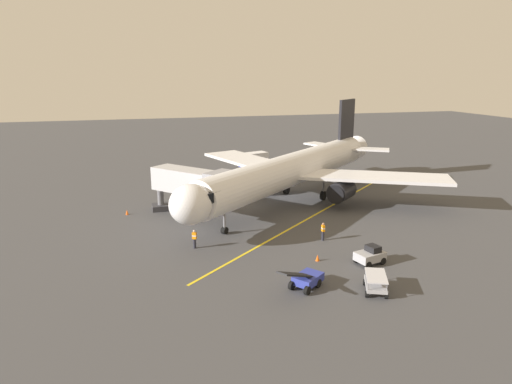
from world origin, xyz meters
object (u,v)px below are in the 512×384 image
(airplane, at_px, (294,169))
(ground_crew_wing_walker, at_px, (323,231))
(belt_loader_starboard_side, at_px, (306,279))
(ground_crew_marshaller, at_px, (194,239))
(jet_bridge, at_px, (198,184))
(safety_cone_nose_left, at_px, (318,258))
(safety_cone_nose_right, at_px, (127,212))
(box_truck_rear_apron, at_px, (254,160))
(tug_portside, at_px, (370,255))
(baggage_cart_near_nose, at_px, (376,283))

(airplane, distance_m, ground_crew_wing_walker, 13.71)
(ground_crew_wing_walker, distance_m, belt_loader_starboard_side, 10.12)
(airplane, xyz_separation_m, belt_loader_starboard_side, (7.17, 21.90, -3.29))
(ground_crew_marshaller, distance_m, belt_loader_starboard_side, 11.93)
(jet_bridge, distance_m, safety_cone_nose_left, 16.55)
(ground_crew_marshaller, relative_size, safety_cone_nose_right, 3.11)
(belt_loader_starboard_side, height_order, box_truck_rear_apron, box_truck_rear_apron)
(tug_portside, bearing_deg, box_truck_rear_apron, -91.57)
(box_truck_rear_apron, relative_size, safety_cone_nose_right, 9.05)
(airplane, relative_size, jet_bridge, 3.39)
(jet_bridge, xyz_separation_m, tug_portside, (-11.59, 15.90, -3.06))
(belt_loader_starboard_side, distance_m, safety_cone_nose_right, 25.16)
(ground_crew_wing_walker, bearing_deg, safety_cone_nose_left, 61.30)
(airplane, distance_m, safety_cone_nose_left, 18.46)
(ground_crew_marshaller, bearing_deg, box_truck_rear_apron, -113.93)
(ground_crew_marshaller, bearing_deg, baggage_cart_near_nose, 133.38)
(airplane, bearing_deg, tug_portside, 88.61)
(ground_crew_wing_walker, xyz_separation_m, safety_cone_nose_left, (2.38, 4.34, -0.61))
(belt_loader_starboard_side, distance_m, safety_cone_nose_left, 5.20)
(belt_loader_starboard_side, bearing_deg, box_truck_rear_apron, -100.42)
(airplane, relative_size, baggage_cart_near_nose, 11.42)
(tug_portside, xyz_separation_m, box_truck_rear_apron, (-1.09, -39.69, 0.68))
(ground_crew_wing_walker, height_order, safety_cone_nose_right, ground_crew_wing_walker)
(jet_bridge, bearing_deg, box_truck_rear_apron, -118.05)
(belt_loader_starboard_side, bearing_deg, jet_bridge, -75.30)
(belt_loader_starboard_side, xyz_separation_m, safety_cone_nose_right, (12.33, -21.93, -0.44))
(belt_loader_starboard_side, xyz_separation_m, safety_cone_nose_left, (-2.79, -4.36, -0.44))
(jet_bridge, bearing_deg, ground_crew_marshaller, 78.75)
(airplane, relative_size, belt_loader_starboard_side, 7.67)
(airplane, xyz_separation_m, box_truck_rear_apron, (-0.62, -20.49, -2.62))
(ground_crew_marshaller, xyz_separation_m, safety_cone_nose_left, (-9.40, 5.58, -0.61))
(airplane, bearing_deg, safety_cone_nose_left, 75.99)
(tug_portside, distance_m, belt_loader_starboard_side, 7.23)
(box_truck_rear_apron, bearing_deg, tug_portside, 88.43)
(ground_crew_marshaller, relative_size, tug_portside, 0.66)
(airplane, bearing_deg, box_truck_rear_apron, -91.74)
(jet_bridge, height_order, box_truck_rear_apron, jet_bridge)
(ground_crew_marshaller, relative_size, safety_cone_nose_left, 3.11)
(airplane, xyz_separation_m, safety_cone_nose_left, (4.38, 17.54, -3.73))
(jet_bridge, relative_size, safety_cone_nose_right, 18.05)
(baggage_cart_near_nose, relative_size, box_truck_rear_apron, 0.59)
(box_truck_rear_apron, xyz_separation_m, safety_cone_nose_right, (20.12, 20.46, -1.11))
(safety_cone_nose_left, bearing_deg, belt_loader_starboard_side, 57.35)
(airplane, distance_m, tug_portside, 19.48)
(jet_bridge, bearing_deg, safety_cone_nose_right, -24.07)
(safety_cone_nose_right, bearing_deg, baggage_cart_near_nose, 125.35)
(tug_portside, bearing_deg, belt_loader_starboard_side, 21.95)
(airplane, xyz_separation_m, tug_portside, (0.47, 19.19, -3.30))
(safety_cone_nose_left, distance_m, safety_cone_nose_right, 23.18)
(belt_loader_starboard_side, relative_size, safety_cone_nose_left, 7.97)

